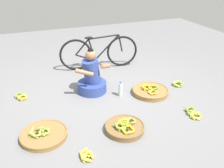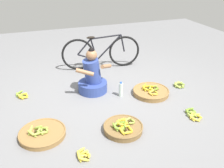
# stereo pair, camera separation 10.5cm
# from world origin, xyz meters

# --- Properties ---
(ground_plane) EXTENTS (10.00, 10.00, 0.00)m
(ground_plane) POSITION_xyz_m (0.00, 0.00, 0.00)
(ground_plane) COLOR slate
(vendor_woman_front) EXTENTS (0.70, 0.52, 0.82)m
(vendor_woman_front) POSITION_xyz_m (-0.19, 0.30, 0.27)
(vendor_woman_front) COLOR #334793
(vendor_woman_front) RESTS_ON ground
(bicycle_leaning) EXTENTS (1.70, 0.27, 0.73)m
(bicycle_leaning) POSITION_xyz_m (0.28, 1.29, 0.36)
(bicycle_leaning) COLOR black
(bicycle_leaning) RESTS_ON ground
(banana_basket_mid_right) EXTENTS (0.64, 0.64, 0.15)m
(banana_basket_mid_right) POSITION_xyz_m (-1.18, -0.71, 0.04)
(banana_basket_mid_right) COLOR olive
(banana_basket_mid_right) RESTS_ON ground
(banana_basket_front_center) EXTENTS (0.64, 0.64, 0.16)m
(banana_basket_front_center) POSITION_xyz_m (0.75, -0.16, 0.05)
(banana_basket_front_center) COLOR olive
(banana_basket_front_center) RESTS_ON ground
(banana_basket_near_vendor) EXTENTS (0.56, 0.56, 0.16)m
(banana_basket_near_vendor) POSITION_xyz_m (-0.10, -0.96, 0.05)
(banana_basket_near_vendor) COLOR brown
(banana_basket_near_vendor) RESTS_ON ground
(loose_bananas_front_right) EXTENTS (0.21, 0.28, 0.09)m
(loose_bananas_front_right) POSITION_xyz_m (-1.42, 0.51, 0.03)
(loose_bananas_front_right) COLOR #8CAD38
(loose_bananas_front_right) RESTS_ON ground
(loose_bananas_front_left) EXTENTS (0.17, 0.23, 0.09)m
(loose_bananas_front_left) POSITION_xyz_m (-0.75, -1.28, 0.03)
(loose_bananas_front_left) COLOR yellow
(loose_bananas_front_left) RESTS_ON ground
(loose_bananas_back_right) EXTENTS (0.23, 0.23, 0.09)m
(loose_bananas_back_right) POSITION_xyz_m (1.39, -0.07, 0.03)
(loose_bananas_back_right) COLOR #9EB747
(loose_bananas_back_right) RESTS_ON ground
(loose_bananas_back_center) EXTENTS (0.22, 0.36, 0.09)m
(loose_bananas_back_center) POSITION_xyz_m (1.04, -0.98, 0.03)
(loose_bananas_back_center) COLOR #9EB747
(loose_bananas_back_center) RESTS_ON ground
(water_bottle) EXTENTS (0.07, 0.07, 0.27)m
(water_bottle) POSITION_xyz_m (0.22, -0.04, 0.13)
(water_bottle) COLOR silver
(water_bottle) RESTS_ON ground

